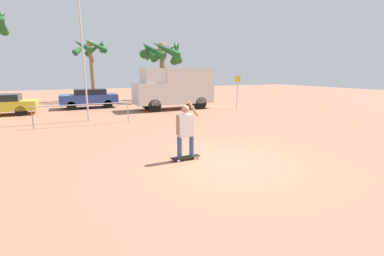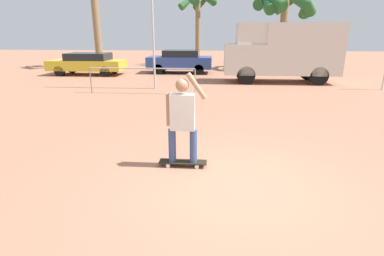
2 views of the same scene
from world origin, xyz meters
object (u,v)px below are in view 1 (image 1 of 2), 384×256
object	(u,v)px
skateboard	(186,157)
palm_tree_near_van	(162,53)
parked_car_blue	(89,98)
flagpole	(84,40)
person_skateboarder	(185,128)
palm_tree_center_background	(92,51)
street_sign	(237,88)
camper_van	(175,87)

from	to	relation	value
skateboard	palm_tree_near_van	world-z (taller)	palm_tree_near_van
parked_car_blue	flagpole	size ratio (longest dim) A/B	0.55
person_skateboarder	palm_tree_near_van	size ratio (longest dim) A/B	0.30
palm_tree_near_van	palm_tree_center_background	size ratio (longest dim) A/B	0.98
palm_tree_near_van	street_sign	size ratio (longest dim) A/B	2.33
skateboard	street_sign	size ratio (longest dim) A/B	0.38
palm_tree_center_background	parked_car_blue	bearing A→B (deg)	-99.44
skateboard	palm_tree_near_van	distance (m)	17.83
palm_tree_center_background	street_sign	size ratio (longest dim) A/B	2.37
skateboard	flagpole	size ratio (longest dim) A/B	0.12
person_skateboarder	camper_van	bearing A→B (deg)	69.81
skateboard	person_skateboarder	bearing A→B (deg)	180.00
parked_car_blue	street_sign	bearing A→B (deg)	-28.37
camper_van	palm_tree_center_background	size ratio (longest dim) A/B	0.99
skateboard	camper_van	xyz separation A→B (m)	(3.91, 10.63, 1.52)
camper_van	parked_car_blue	bearing A→B (deg)	149.31
person_skateboarder	palm_tree_center_background	bearing A→B (deg)	92.51
camper_van	palm_tree_center_background	xyz separation A→B (m)	(-4.75, 8.51, 2.96)
person_skateboarder	flagpole	bearing A→B (deg)	104.28
camper_van	palm_tree_center_background	distance (m)	10.18
parked_car_blue	camper_van	bearing A→B (deg)	-30.69
palm_tree_center_background	flagpole	xyz separation A→B (m)	(-1.26, -10.91, -0.31)
flagpole	street_sign	world-z (taller)	flagpole
palm_tree_center_background	street_sign	distance (m)	14.00
person_skateboarder	skateboard	bearing A→B (deg)	0.00
camper_van	person_skateboarder	bearing A→B (deg)	-110.19
palm_tree_near_van	flagpole	distance (m)	10.93
person_skateboarder	parked_car_blue	world-z (taller)	person_skateboarder
street_sign	parked_car_blue	bearing A→B (deg)	151.63
street_sign	camper_van	bearing A→B (deg)	154.98
camper_van	parked_car_blue	world-z (taller)	camper_van
street_sign	flagpole	bearing A→B (deg)	-177.23
camper_van	flagpole	world-z (taller)	flagpole
person_skateboarder	palm_tree_center_background	size ratio (longest dim) A/B	0.30
parked_car_blue	palm_tree_center_background	xyz separation A→B (m)	(0.86, 5.18, 3.80)
skateboard	palm_tree_near_van	xyz separation A→B (m)	(4.98, 16.56, 4.33)
palm_tree_near_van	flagpole	size ratio (longest dim) A/B	0.76
skateboard	person_skateboarder	distance (m)	0.92
person_skateboarder	palm_tree_near_van	world-z (taller)	palm_tree_near_van
palm_tree_center_background	flagpole	distance (m)	10.98
camper_van	parked_car_blue	distance (m)	6.58
street_sign	person_skateboarder	bearing A→B (deg)	-132.55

